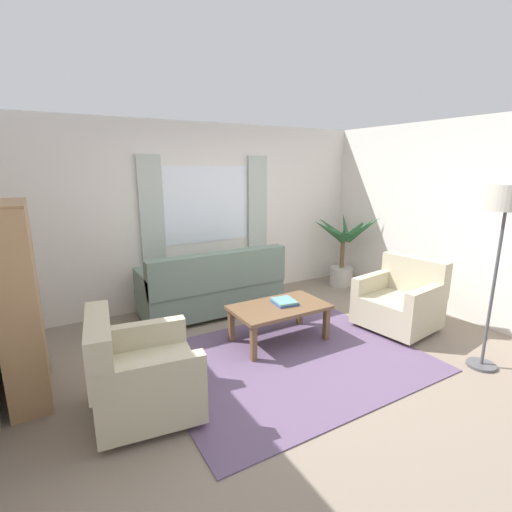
% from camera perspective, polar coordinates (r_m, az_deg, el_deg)
% --- Properties ---
extents(ground_plane, '(6.24, 6.24, 0.00)m').
position_cam_1_polar(ground_plane, '(4.12, 5.58, -15.52)').
color(ground_plane, gray).
extents(wall_back, '(5.32, 0.12, 2.60)m').
position_cam_1_polar(wall_back, '(5.63, -7.66, 6.34)').
color(wall_back, silver).
rests_on(wall_back, ground_plane).
extents(wall_right, '(0.12, 4.40, 2.60)m').
position_cam_1_polar(wall_right, '(5.64, 28.55, 4.83)').
color(wall_right, silver).
rests_on(wall_right, ground_plane).
extents(window_with_curtains, '(1.98, 0.07, 1.40)m').
position_cam_1_polar(window_with_curtains, '(5.54, -7.38, 7.79)').
color(window_with_curtains, white).
extents(area_rug, '(2.68, 2.08, 0.01)m').
position_cam_1_polar(area_rug, '(4.12, 5.58, -15.45)').
color(area_rug, '#604C6B').
rests_on(area_rug, ground_plane).
extents(couch, '(1.90, 0.82, 0.92)m').
position_cam_1_polar(couch, '(5.16, -6.64, -4.92)').
color(couch, slate).
rests_on(couch, ground_plane).
extents(armchair_left, '(0.92, 0.94, 0.88)m').
position_cam_1_polar(armchair_left, '(3.32, -17.53, -16.87)').
color(armchair_left, '#BCB293').
rests_on(armchair_left, ground_plane).
extents(armchair_right, '(0.93, 0.95, 0.88)m').
position_cam_1_polar(armchair_right, '(5.04, 21.25, -6.42)').
color(armchair_right, '#BCB293').
rests_on(armchair_right, ground_plane).
extents(coffee_table, '(1.10, 0.64, 0.44)m').
position_cam_1_polar(coffee_table, '(4.35, 3.56, -8.29)').
color(coffee_table, brown).
rests_on(coffee_table, ground_plane).
extents(book_stack_on_table, '(0.28, 0.30, 0.04)m').
position_cam_1_polar(book_stack_on_table, '(4.39, 4.39, -6.98)').
color(book_stack_on_table, '#335199').
rests_on(book_stack_on_table, coffee_table).
extents(potted_plant, '(1.27, 1.24, 1.26)m').
position_cam_1_polar(potted_plant, '(6.46, 13.18, 0.65)').
color(potted_plant, '#B7B2A8').
rests_on(potted_plant, ground_plane).
extents(bookshelf, '(0.30, 0.94, 1.72)m').
position_cam_1_polar(bookshelf, '(3.87, -31.83, -6.97)').
color(bookshelf, '#A87F56').
rests_on(bookshelf, ground_plane).
extents(standing_lamp, '(0.34, 0.34, 1.84)m').
position_cam_1_polar(standing_lamp, '(4.18, 33.76, 5.14)').
color(standing_lamp, '#4C4C51').
rests_on(standing_lamp, ground_plane).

